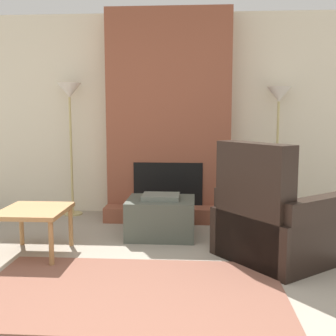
# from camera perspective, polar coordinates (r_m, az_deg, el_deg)

# --- Properties ---
(ground_plane) EXTENTS (24.00, 24.00, 0.00)m
(ground_plane) POSITION_cam_1_polar(r_m,az_deg,el_deg) (2.75, -4.28, -21.63)
(ground_plane) COLOR gray
(wall_back) EXTENTS (6.90, 0.06, 2.60)m
(wall_back) POSITION_cam_1_polar(r_m,az_deg,el_deg) (5.59, 0.27, 7.15)
(wall_back) COLOR beige
(wall_back) RESTS_ON ground_plane
(fireplace) EXTENTS (1.55, 0.64, 2.60)m
(fireplace) POSITION_cam_1_polar(r_m,az_deg,el_deg) (5.36, 0.12, 6.39)
(fireplace) COLOR brown
(fireplace) RESTS_ON ground_plane
(ottoman) EXTENTS (0.72, 0.60, 0.46)m
(ottoman) POSITION_cam_1_polar(r_m,az_deg,el_deg) (4.59, -0.97, -6.64)
(ottoman) COLOR #474C42
(ottoman) RESTS_ON ground_plane
(armchair) EXTENTS (1.30, 1.30, 1.08)m
(armchair) POSITION_cam_1_polar(r_m,az_deg,el_deg) (3.99, 14.27, -7.51)
(armchair) COLOR black
(armchair) RESTS_ON ground_plane
(side_table) EXTENTS (0.59, 0.65, 0.45)m
(side_table) POSITION_cam_1_polar(r_m,az_deg,el_deg) (4.16, -17.65, -6.04)
(side_table) COLOR #9E7042
(side_table) RESTS_ON ground_plane
(floor_lamp_left) EXTENTS (0.30, 0.30, 1.71)m
(floor_lamp_left) POSITION_cam_1_polar(r_m,az_deg,el_deg) (5.58, -13.18, 8.64)
(floor_lamp_left) COLOR tan
(floor_lamp_left) RESTS_ON ground_plane
(floor_lamp_right) EXTENTS (0.30, 0.30, 1.65)m
(floor_lamp_right) POSITION_cam_1_polar(r_m,az_deg,el_deg) (5.43, 14.75, 8.09)
(floor_lamp_right) COLOR tan
(floor_lamp_right) RESTS_ON ground_plane
(area_rug) EXTENTS (2.30, 1.35, 0.01)m
(area_rug) POSITION_cam_1_polar(r_m,az_deg,el_deg) (3.31, -5.02, -16.29)
(area_rug) COLOR brown
(area_rug) RESTS_ON ground_plane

